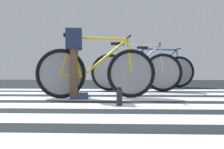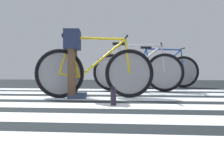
{
  "view_description": "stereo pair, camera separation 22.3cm",
  "coord_description": "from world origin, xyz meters",
  "px_view_note": "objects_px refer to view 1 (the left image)",
  "views": [
    {
      "loc": [
        0.4,
        -3.22,
        0.45
      ],
      "look_at": [
        0.22,
        1.21,
        0.35
      ],
      "focal_mm": 42.63,
      "sensor_mm": 36.0,
      "label": 1
    },
    {
      "loc": [
        0.63,
        -3.22,
        0.45
      ],
      "look_at": [
        0.22,
        1.21,
        0.35
      ],
      "focal_mm": 42.63,
      "sensor_mm": 36.0,
      "label": 2
    }
  ],
  "objects_px": {
    "cyclist_1_of_3": "(75,54)",
    "water_bottle": "(119,97)",
    "bicycle_3_of_3": "(157,71)",
    "bicycle_1_of_3": "(96,72)",
    "bicycle_2_of_3": "(135,71)"
  },
  "relations": [
    {
      "from": "bicycle_1_of_3",
      "to": "bicycle_2_of_3",
      "type": "relative_size",
      "value": 1.0
    },
    {
      "from": "bicycle_1_of_3",
      "to": "cyclist_1_of_3",
      "type": "bearing_deg",
      "value": -180.0
    },
    {
      "from": "bicycle_1_of_3",
      "to": "bicycle_2_of_3",
      "type": "distance_m",
      "value": 1.37
    },
    {
      "from": "cyclist_1_of_3",
      "to": "water_bottle",
      "type": "relative_size",
      "value": 4.57
    },
    {
      "from": "cyclist_1_of_3",
      "to": "water_bottle",
      "type": "bearing_deg",
      "value": -56.3
    },
    {
      "from": "bicycle_3_of_3",
      "to": "bicycle_1_of_3",
      "type": "bearing_deg",
      "value": -124.0
    },
    {
      "from": "bicycle_1_of_3",
      "to": "water_bottle",
      "type": "xyz_separation_m",
      "value": [
        0.35,
        -0.78,
        -0.28
      ]
    },
    {
      "from": "cyclist_1_of_3",
      "to": "water_bottle",
      "type": "xyz_separation_m",
      "value": [
        0.65,
        -0.73,
        -0.54
      ]
    },
    {
      "from": "cyclist_1_of_3",
      "to": "bicycle_2_of_3",
      "type": "bearing_deg",
      "value": 45.76
    },
    {
      "from": "cyclist_1_of_3",
      "to": "bicycle_2_of_3",
      "type": "relative_size",
      "value": 0.57
    },
    {
      "from": "cyclist_1_of_3",
      "to": "water_bottle",
      "type": "height_order",
      "value": "cyclist_1_of_3"
    },
    {
      "from": "bicycle_1_of_3",
      "to": "water_bottle",
      "type": "distance_m",
      "value": 0.9
    },
    {
      "from": "cyclist_1_of_3",
      "to": "bicycle_3_of_3",
      "type": "relative_size",
      "value": 0.57
    },
    {
      "from": "cyclist_1_of_3",
      "to": "water_bottle",
      "type": "distance_m",
      "value": 1.12
    },
    {
      "from": "bicycle_1_of_3",
      "to": "cyclist_1_of_3",
      "type": "distance_m",
      "value": 0.4
    }
  ]
}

